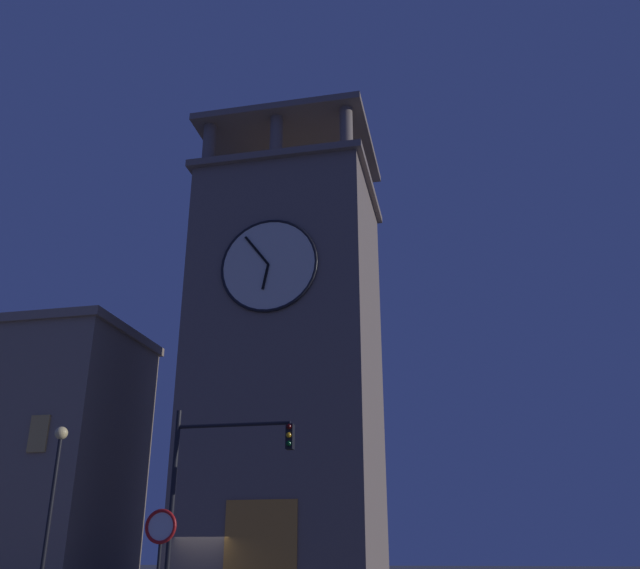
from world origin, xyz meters
TOP-DOWN VIEW (x-y plane):
  - clocktower at (-2.66, -4.22)m, footprint 9.55×8.88m
  - traffic_signal_mid at (-3.86, 9.35)m, footprint 3.83×0.41m
  - street_lamp at (2.06, 8.28)m, footprint 0.44×0.44m
  - no_horn_sign at (-4.38, 13.76)m, footprint 0.78×0.14m

SIDE VIEW (x-z plane):
  - no_horn_sign at x=-4.38m, z-range 0.78..3.56m
  - traffic_signal_mid at x=-3.86m, z-range 0.96..6.98m
  - street_lamp at x=2.06m, z-range 1.08..6.95m
  - clocktower at x=-2.66m, z-range -2.39..24.70m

